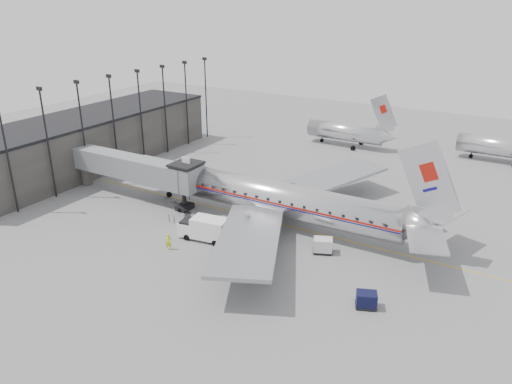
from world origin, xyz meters
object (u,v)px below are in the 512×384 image
baggage_cart_navy (366,300)px  ramp_worker (169,242)px  airliner (274,198)px  service_van (204,228)px  baggage_cart_white (323,245)px

baggage_cart_navy → ramp_worker: (-22.43, -0.54, 0.14)m
airliner → ramp_worker: bearing=-119.7°
ramp_worker → airliner: bearing=33.0°
airliner → ramp_worker: size_ratio=22.52×
ramp_worker → service_van: bearing=36.7°
baggage_cart_navy → ramp_worker: bearing=158.8°
baggage_cart_navy → ramp_worker: ramp_worker is taller
baggage_cart_navy → baggage_cart_white: baggage_cart_white is taller
baggage_cart_white → service_van: bearing=174.0°
airliner → baggage_cart_navy: airliner is taller
baggage_cart_white → ramp_worker: ramp_worker is taller
baggage_cart_navy → baggage_cart_white: bearing=112.5°
airliner → service_van: bearing=-121.4°
baggage_cart_navy → baggage_cart_white: 10.56m
airliner → baggage_cart_white: 9.43m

